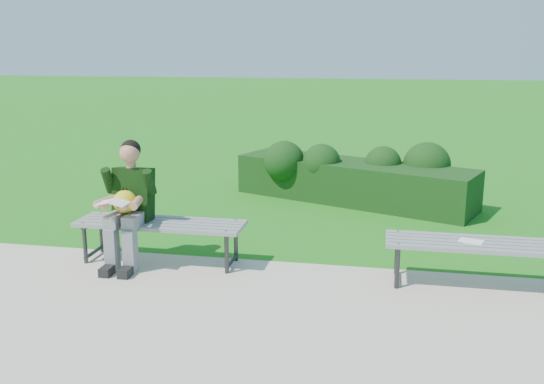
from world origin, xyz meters
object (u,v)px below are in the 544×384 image
(paper_sheet, at_px, (471,241))
(seated_boy, at_px, (128,200))
(bench_right, at_px, (481,248))
(bench_left, at_px, (160,227))
(hedge, at_px, (355,176))

(paper_sheet, bearing_deg, seated_boy, -179.74)
(bench_right, bearing_deg, paper_sheet, 180.00)
(paper_sheet, bearing_deg, bench_left, 178.56)
(bench_left, bearing_deg, hedge, 59.15)
(bench_right, height_order, seated_boy, seated_boy)
(seated_boy, relative_size, paper_sheet, 5.08)
(bench_left, distance_m, paper_sheet, 3.16)
(bench_right, height_order, paper_sheet, bench_right)
(bench_right, bearing_deg, hedge, 113.12)
(seated_boy, bearing_deg, bench_right, 0.25)
(seated_boy, bearing_deg, hedge, 56.09)
(seated_boy, distance_m, paper_sheet, 3.47)
(hedge, xyz_separation_m, paper_sheet, (1.28, -3.23, 0.08))
(bench_left, relative_size, seated_boy, 1.37)
(bench_right, xyz_separation_m, paper_sheet, (-0.10, 0.00, 0.06))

